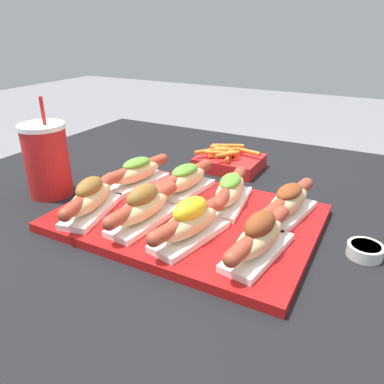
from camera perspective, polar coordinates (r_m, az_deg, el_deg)
patio_table at (r=1.05m, az=4.55°, el=-20.35°), size 1.42×1.07×0.75m
serving_tray at (r=0.75m, az=-0.72°, el=-3.94°), size 0.50×0.36×0.02m
hot_dog_0 at (r=0.76m, az=-15.19°, el=-0.81°), size 0.09×0.20×0.07m
hot_dog_1 at (r=0.71m, az=-7.48°, el=-2.23°), size 0.07×0.20×0.08m
hot_dog_2 at (r=0.65m, az=-0.29°, el=-4.49°), size 0.09×0.20×0.08m
hot_dog_3 at (r=0.62m, az=10.18°, el=-6.71°), size 0.08×0.20×0.08m
hot_dog_4 at (r=0.88m, az=-8.37°, el=3.02°), size 0.09×0.20×0.07m
hot_dog_5 at (r=0.83m, az=-1.09°, el=1.93°), size 0.08×0.20×0.07m
hot_dog_6 at (r=0.78m, az=5.81°, el=0.24°), size 0.08×0.20×0.07m
hot_dog_7 at (r=0.75m, az=14.45°, el=-1.46°), size 0.09×0.20×0.07m
sauce_bowl at (r=0.71m, az=24.87°, el=-8.02°), size 0.06×0.06×0.02m
drink_cup at (r=0.91m, az=-21.23°, el=4.57°), size 0.10×0.10×0.23m
fries_basket at (r=1.03m, az=5.68°, el=4.68°), size 0.17×0.14×0.06m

